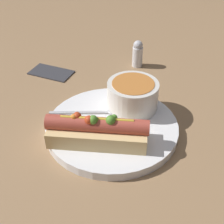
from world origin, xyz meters
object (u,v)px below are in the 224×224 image
soup_bowl (133,95)px  salt_shaker (138,54)px  spoon (105,112)px  hot_dog (97,131)px

soup_bowl → salt_shaker: (-0.11, 0.18, -0.01)m
soup_bowl → spoon: bearing=-124.0°
hot_dog → salt_shaker: bearing=79.3°
hot_dog → spoon: hot_dog is taller
soup_bowl → spoon: 0.07m
hot_dog → spoon: (-0.04, 0.07, -0.02)m
spoon → hot_dog: bearing=-99.0°
hot_dog → spoon: bearing=87.4°
spoon → soup_bowl: bearing=18.1°
hot_dog → spoon: size_ratio=1.39×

